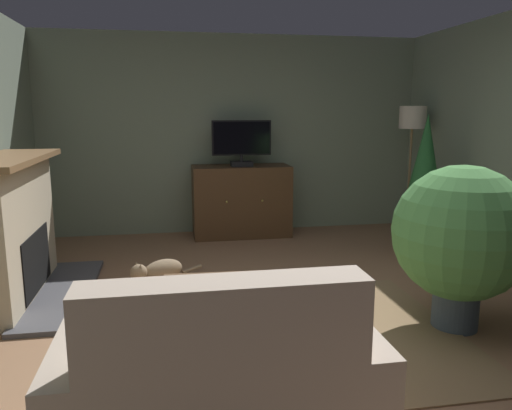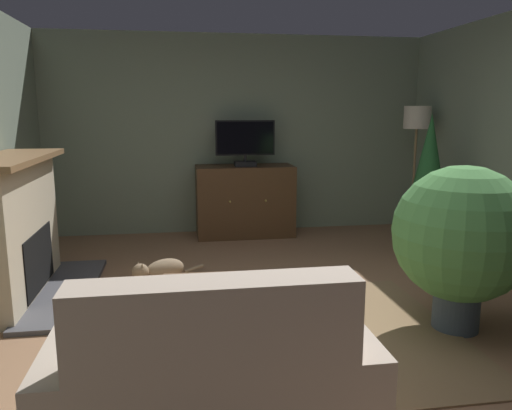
{
  "view_description": "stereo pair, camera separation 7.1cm",
  "coord_description": "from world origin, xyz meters",
  "px_view_note": "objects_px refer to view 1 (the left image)",
  "views": [
    {
      "loc": [
        -0.89,
        -3.43,
        1.63
      ],
      "look_at": [
        -0.21,
        0.38,
        0.89
      ],
      "focal_mm": 35.0,
      "sensor_mm": 36.0,
      "label": 1
    },
    {
      "loc": [
        -0.82,
        -3.44,
        1.63
      ],
      "look_at": [
        -0.21,
        0.38,
        0.89
      ],
      "focal_mm": 35.0,
      "sensor_mm": 36.0,
      "label": 2
    }
  ],
  "objects_px": {
    "potted_plant_tall_palm_by_window": "(461,235)",
    "cat": "(159,271)",
    "fireplace": "(11,232)",
    "tv_remote": "(227,280)",
    "potted_plant_on_hearth_side": "(424,181)",
    "floor_lamp": "(412,129)",
    "tv_cabinet": "(241,202)",
    "sofa_floral": "(218,397)",
    "coffee_table": "(223,290)",
    "television": "(242,142)"
  },
  "relations": [
    {
      "from": "potted_plant_tall_palm_by_window",
      "to": "cat",
      "type": "distance_m",
      "value": 2.72
    },
    {
      "from": "potted_plant_tall_palm_by_window",
      "to": "sofa_floral",
      "type": "bearing_deg",
      "value": -148.98
    },
    {
      "from": "potted_plant_tall_palm_by_window",
      "to": "cat",
      "type": "relative_size",
      "value": 1.81
    },
    {
      "from": "tv_remote",
      "to": "cat",
      "type": "bearing_deg",
      "value": -38.04
    },
    {
      "from": "cat",
      "to": "television",
      "type": "bearing_deg",
      "value": 57.06
    },
    {
      "from": "sofa_floral",
      "to": "potted_plant_tall_palm_by_window",
      "type": "height_order",
      "value": "potted_plant_tall_palm_by_window"
    },
    {
      "from": "tv_remote",
      "to": "potted_plant_tall_palm_by_window",
      "type": "bearing_deg",
      "value": -153.82
    },
    {
      "from": "coffee_table",
      "to": "potted_plant_tall_palm_by_window",
      "type": "bearing_deg",
      "value": -3.75
    },
    {
      "from": "fireplace",
      "to": "floor_lamp",
      "type": "relative_size",
      "value": 1.04
    },
    {
      "from": "television",
      "to": "cat",
      "type": "bearing_deg",
      "value": -122.94
    },
    {
      "from": "television",
      "to": "tv_remote",
      "type": "bearing_deg",
      "value": -100.64
    },
    {
      "from": "tv_cabinet",
      "to": "floor_lamp",
      "type": "bearing_deg",
      "value": -10.94
    },
    {
      "from": "tv_cabinet",
      "to": "cat",
      "type": "height_order",
      "value": "tv_cabinet"
    },
    {
      "from": "tv_remote",
      "to": "cat",
      "type": "relative_size",
      "value": 0.25
    },
    {
      "from": "tv_cabinet",
      "to": "sofa_floral",
      "type": "relative_size",
      "value": 0.88
    },
    {
      "from": "fireplace",
      "to": "coffee_table",
      "type": "bearing_deg",
      "value": -33.32
    },
    {
      "from": "coffee_table",
      "to": "tv_remote",
      "type": "xyz_separation_m",
      "value": [
        0.03,
        0.03,
        0.07
      ]
    },
    {
      "from": "potted_plant_on_hearth_side",
      "to": "potted_plant_tall_palm_by_window",
      "type": "bearing_deg",
      "value": -110.85
    },
    {
      "from": "fireplace",
      "to": "cat",
      "type": "bearing_deg",
      "value": 9.14
    },
    {
      "from": "potted_plant_on_hearth_side",
      "to": "television",
      "type": "bearing_deg",
      "value": 147.47
    },
    {
      "from": "tv_cabinet",
      "to": "cat",
      "type": "distance_m",
      "value": 2.0
    },
    {
      "from": "potted_plant_tall_palm_by_window",
      "to": "fireplace",
      "type": "bearing_deg",
      "value": 160.33
    },
    {
      "from": "tv_cabinet",
      "to": "cat",
      "type": "relative_size",
      "value": 1.83
    },
    {
      "from": "coffee_table",
      "to": "fireplace",
      "type": "bearing_deg",
      "value": 146.68
    },
    {
      "from": "potted_plant_on_hearth_side",
      "to": "floor_lamp",
      "type": "relative_size",
      "value": 0.95
    },
    {
      "from": "cat",
      "to": "tv_remote",
      "type": "bearing_deg",
      "value": -68.86
    },
    {
      "from": "tv_cabinet",
      "to": "potted_plant_on_hearth_side",
      "type": "xyz_separation_m",
      "value": [
        1.88,
        -1.25,
        0.41
      ]
    },
    {
      "from": "potted_plant_tall_palm_by_window",
      "to": "cat",
      "type": "height_order",
      "value": "potted_plant_tall_palm_by_window"
    },
    {
      "from": "potted_plant_tall_palm_by_window",
      "to": "potted_plant_on_hearth_side",
      "type": "relative_size",
      "value": 0.78
    },
    {
      "from": "floor_lamp",
      "to": "cat",
      "type": "bearing_deg",
      "value": -158.42
    },
    {
      "from": "fireplace",
      "to": "coffee_table",
      "type": "relative_size",
      "value": 1.97
    },
    {
      "from": "potted_plant_tall_palm_by_window",
      "to": "potted_plant_on_hearth_side",
      "type": "bearing_deg",
      "value": 69.15
    },
    {
      "from": "sofa_floral",
      "to": "coffee_table",
      "type": "bearing_deg",
      "value": 82.44
    },
    {
      "from": "coffee_table",
      "to": "potted_plant_tall_palm_by_window",
      "type": "distance_m",
      "value": 1.79
    },
    {
      "from": "sofa_floral",
      "to": "floor_lamp",
      "type": "relative_size",
      "value": 0.85
    },
    {
      "from": "floor_lamp",
      "to": "tv_remote",
      "type": "bearing_deg",
      "value": -136.39
    },
    {
      "from": "potted_plant_on_hearth_side",
      "to": "floor_lamp",
      "type": "height_order",
      "value": "floor_lamp"
    },
    {
      "from": "television",
      "to": "floor_lamp",
      "type": "bearing_deg",
      "value": -9.56
    },
    {
      "from": "coffee_table",
      "to": "potted_plant_tall_palm_by_window",
      "type": "relative_size",
      "value": 0.71
    },
    {
      "from": "television",
      "to": "coffee_table",
      "type": "xyz_separation_m",
      "value": [
        -0.58,
        -2.94,
        -0.87
      ]
    },
    {
      "from": "cat",
      "to": "tv_cabinet",
      "type": "bearing_deg",
      "value": 57.9
    },
    {
      "from": "tv_remote",
      "to": "sofa_floral",
      "type": "bearing_deg",
      "value": 112.19
    },
    {
      "from": "television",
      "to": "floor_lamp",
      "type": "relative_size",
      "value": 0.45
    },
    {
      "from": "coffee_table",
      "to": "tv_remote",
      "type": "bearing_deg",
      "value": 41.76
    },
    {
      "from": "tv_remote",
      "to": "potted_plant_on_hearth_side",
      "type": "height_order",
      "value": "potted_plant_on_hearth_side"
    },
    {
      "from": "fireplace",
      "to": "tv_remote",
      "type": "height_order",
      "value": "fireplace"
    },
    {
      "from": "potted_plant_tall_palm_by_window",
      "to": "cat",
      "type": "xyz_separation_m",
      "value": [
        -2.23,
        1.44,
        -0.61
      ]
    },
    {
      "from": "tv_cabinet",
      "to": "coffee_table",
      "type": "height_order",
      "value": "tv_cabinet"
    },
    {
      "from": "tv_cabinet",
      "to": "sofa_floral",
      "type": "height_order",
      "value": "sofa_floral"
    },
    {
      "from": "coffee_table",
      "to": "potted_plant_tall_palm_by_window",
      "type": "xyz_separation_m",
      "value": [
        1.75,
        -0.11,
        0.35
      ]
    }
  ]
}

